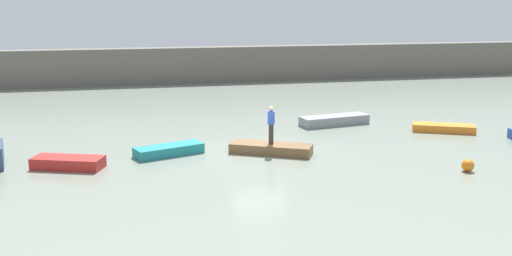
% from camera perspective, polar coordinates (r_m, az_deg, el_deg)
% --- Properties ---
extents(ground_plane, '(120.00, 120.00, 0.00)m').
position_cam_1_polar(ground_plane, '(26.63, 0.34, -2.40)').
color(ground_plane, gray).
extents(embankment_wall, '(80.00, 1.20, 2.93)m').
position_cam_1_polar(embankment_wall, '(48.66, -5.59, 6.12)').
color(embankment_wall, '#666056').
rests_on(embankment_wall, ground_plane).
extents(rowboat_red, '(3.08, 2.01, 0.48)m').
position_cam_1_polar(rowboat_red, '(25.36, -17.85, -3.24)').
color(rowboat_red, red).
rests_on(rowboat_red, ground_plane).
extents(rowboat_teal, '(3.23, 2.02, 0.44)m').
position_cam_1_polar(rowboat_teal, '(26.45, -8.49, -2.15)').
color(rowboat_teal, teal).
rests_on(rowboat_teal, ground_plane).
extents(rowboat_brown, '(3.78, 2.69, 0.45)m').
position_cam_1_polar(rowboat_brown, '(26.41, 1.47, -2.03)').
color(rowboat_brown, brown).
rests_on(rowboat_brown, ground_plane).
extents(rowboat_grey, '(4.03, 1.78, 0.52)m').
position_cam_1_polar(rowboat_grey, '(32.65, 7.64, 0.76)').
color(rowboat_grey, gray).
rests_on(rowboat_grey, ground_plane).
extents(rowboat_orange, '(3.29, 2.27, 0.39)m').
position_cam_1_polar(rowboat_orange, '(32.27, 17.81, 0.00)').
color(rowboat_orange, orange).
rests_on(rowboat_orange, ground_plane).
extents(person_blue_shirt, '(0.32, 0.32, 1.72)m').
position_cam_1_polar(person_blue_shirt, '(26.14, 1.48, 0.48)').
color(person_blue_shirt, '#38332D').
rests_on(person_blue_shirt, rowboat_brown).
extents(mooring_buoy, '(0.51, 0.51, 0.51)m').
position_cam_1_polar(mooring_buoy, '(25.20, 19.96, -3.45)').
color(mooring_buoy, orange).
rests_on(mooring_buoy, ground_plane).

